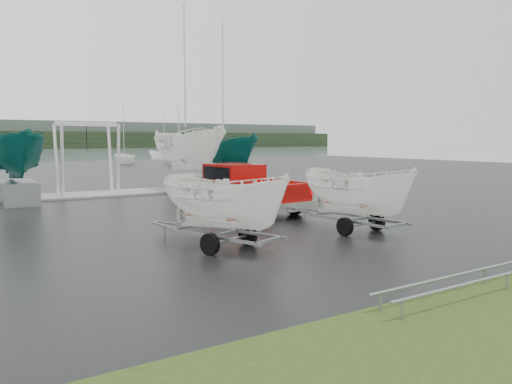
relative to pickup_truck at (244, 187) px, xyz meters
name	(u,v)px	position (x,y,z in m)	size (l,w,h in m)	color
ground_plane	(154,235)	(-5.46, -3.32, -1.06)	(120.00, 120.00, 0.00)	black
grass_verge	(431,356)	(-5.46, -14.32, -1.06)	(40.00, 40.00, 0.00)	#223414
dock	(68,196)	(-5.46, 9.68, -1.01)	(30.00, 3.00, 0.12)	gray
pickup_truck	(244,187)	(0.00, 0.00, 0.00)	(2.64, 6.26, 2.03)	#910907
trailer_hitched	(358,150)	(0.54, -6.55, 1.71)	(1.88, 3.68, 5.12)	gray
trailer_parked	(224,154)	(-4.53, -6.44, 1.67)	(2.26, 3.79, 5.04)	gray
boat_hoist	(87,148)	(-4.32, 9.68, 1.61)	(3.30, 2.18, 4.12)	silver
keelboat_1	(14,125)	(-8.14, 7.88, 2.78)	(2.42, 3.20, 7.54)	gray
keelboat_2	(189,119)	(0.97, 7.69, 3.23)	(2.70, 3.20, 10.87)	gray
keelboat_3	(227,131)	(3.63, 7.99, 2.58)	(2.30, 3.20, 10.47)	gray
mast_rack_2	(496,271)	(-1.46, -12.82, -0.71)	(7.00, 0.56, 0.06)	gray
moored_boat_2	(124,164)	(9.26, 45.66, -1.05)	(2.31, 2.37, 10.86)	white
moored_boat_3	(180,158)	(23.52, 60.22, -1.06)	(3.95, 3.98, 11.76)	white
moored_boat_5	(0,163)	(-4.16, 57.90, -1.06)	(3.15, 3.08, 11.83)	white
moored_boat_6	(165,158)	(21.85, 62.82, -1.05)	(2.22, 2.17, 10.82)	white
moored_boat_7	(179,162)	(16.78, 45.27, -1.05)	(2.87, 2.83, 10.97)	white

